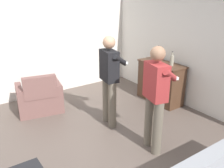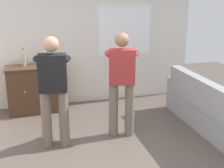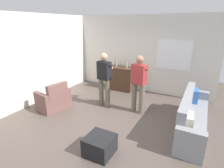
# 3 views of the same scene
# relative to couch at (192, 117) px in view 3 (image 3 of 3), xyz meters

# --- Properties ---
(ground) EXTENTS (10.40, 10.40, 0.00)m
(ground) POSITION_rel_couch_xyz_m (-2.05, -0.63, -0.34)
(ground) COLOR brown
(wall_back_with_window) EXTENTS (5.20, 0.15, 2.80)m
(wall_back_with_window) POSITION_rel_couch_xyz_m (-2.01, 2.03, 1.06)
(wall_back_with_window) COLOR silver
(wall_back_with_window) RESTS_ON ground
(wall_side_left) EXTENTS (0.12, 5.20, 2.80)m
(wall_side_left) POSITION_rel_couch_xyz_m (-4.71, -0.63, 1.06)
(wall_side_left) COLOR silver
(wall_side_left) RESTS_ON ground
(couch) EXTENTS (0.57, 2.43, 0.90)m
(couch) POSITION_rel_couch_xyz_m (0.00, 0.00, 0.00)
(couch) COLOR gray
(couch) RESTS_ON ground
(armchair) EXTENTS (0.79, 0.99, 0.85)m
(armchair) POSITION_rel_couch_xyz_m (-3.79, -0.78, -0.05)
(armchair) COLOR brown
(armchair) RESTS_ON ground
(sideboard_cabinet) EXTENTS (1.10, 0.49, 0.91)m
(sideboard_cabinet) POSITION_rel_couch_xyz_m (-2.77, 1.67, 0.11)
(sideboard_cabinet) COLOR #472D1E
(sideboard_cabinet) RESTS_ON ground
(bottle_wine_green) EXTENTS (0.07, 0.07, 0.35)m
(bottle_wine_green) POSITION_rel_couch_xyz_m (-2.95, 1.72, 0.70)
(bottle_wine_green) COLOR gray
(bottle_wine_green) RESTS_ON sideboard_cabinet
(bottle_liquor_amber) EXTENTS (0.08, 0.08, 0.31)m
(bottle_liquor_amber) POSITION_rel_couch_xyz_m (-2.50, 1.69, 0.68)
(bottle_liquor_amber) COLOR gray
(bottle_liquor_amber) RESTS_ON sideboard_cabinet
(ottoman) EXTENTS (0.54, 0.54, 0.38)m
(ottoman) POSITION_rel_couch_xyz_m (-1.52, -1.79, -0.15)
(ottoman) COLOR black
(ottoman) RESTS_ON ground
(person_standing_left) EXTENTS (0.55, 0.50, 1.68)m
(person_standing_left) POSITION_rel_couch_xyz_m (-2.55, 0.13, 0.59)
(person_standing_left) COLOR #6B6051
(person_standing_left) RESTS_ON ground
(person_standing_right) EXTENTS (0.54, 0.51, 1.68)m
(person_standing_right) POSITION_rel_couch_xyz_m (-1.48, 0.24, 0.59)
(person_standing_right) COLOR #6B6051
(person_standing_right) RESTS_ON ground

